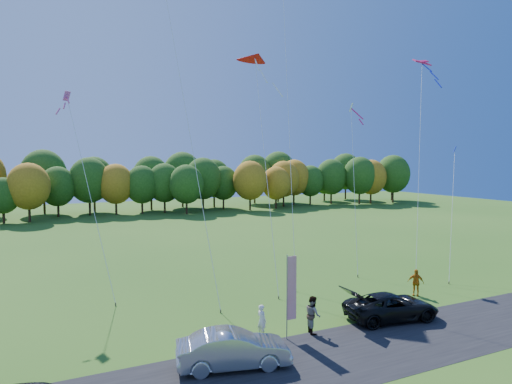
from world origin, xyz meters
name	(u,v)px	position (x,y,z in m)	size (l,w,h in m)	color
ground	(304,325)	(0.00, 0.00, 0.00)	(160.00, 160.00, 0.00)	#285516
asphalt_strip	(348,353)	(0.00, -4.00, 0.01)	(90.00, 6.00, 0.01)	black
tree_line	(125,215)	(0.00, 55.00, 0.00)	(116.00, 12.00, 10.00)	#1E4711
black_suv	(391,306)	(5.02, -1.38, 0.75)	(2.50, 5.41, 1.50)	black
silver_sedan	(233,349)	(-5.48, -2.97, 0.82)	(1.74, 4.98, 1.64)	#A6A7AB
person_tailgate_a	(262,320)	(-2.76, -0.33, 0.83)	(0.61, 0.40, 1.66)	silver
person_tailgate_b	(313,314)	(-0.11, -1.09, 0.98)	(0.95, 0.74, 1.96)	gray
person_east	(416,282)	(9.71, 1.42, 0.90)	(1.05, 0.44, 1.79)	#BA6911
feather_flag	(291,287)	(-1.57, -1.25, 2.68)	(0.58, 0.07, 4.37)	#999999
kite_delta_blue	(184,99)	(-4.01, 8.67, 13.14)	(2.96, 10.09, 25.69)	#4C3F33
kite_parafoil_orange	(287,93)	(5.80, 11.99, 14.60)	(7.73, 13.18, 29.67)	#4C3F33
kite_delta_red	(265,157)	(2.53, 9.65, 9.28)	(4.30, 10.55, 19.28)	#4C3F33
kite_parafoil_rainbow	(419,158)	(16.08, 7.60, 9.24)	(9.75, 8.32, 18.90)	#4C3F33
kite_diamond_white	(354,184)	(11.00, 9.76, 7.04)	(4.19, 6.37, 14.58)	#4C3F33
kite_diamond_pink	(89,192)	(-9.83, 11.32, 6.96)	(2.67, 7.19, 14.35)	#4C3F33
kite_diamond_blue_low	(452,210)	(16.80, 4.72, 5.08)	(6.06, 5.10, 10.56)	#4C3F33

